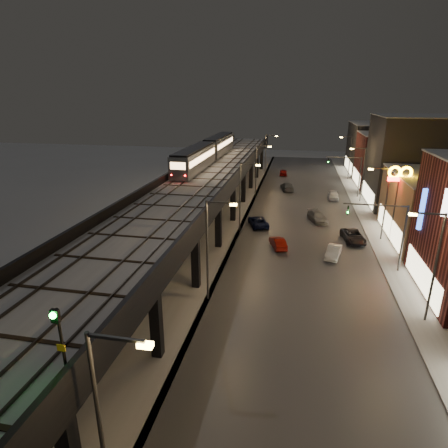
{
  "coord_description": "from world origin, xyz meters",
  "views": [
    {
      "loc": [
        6.31,
        -15.17,
        16.99
      ],
      "look_at": [
        -0.44,
        18.97,
        5.0
      ],
      "focal_mm": 30.0,
      "sensor_mm": 36.0,
      "label": 1
    }
  ],
  "objects_px": {
    "rail_signal": "(58,329)",
    "car_mid_silver": "(258,222)",
    "car_near_white": "(278,243)",
    "car_mid_dark": "(287,187)",
    "car_onc_white": "(317,217)",
    "car_onc_silver": "(333,252)",
    "car_onc_red": "(333,195)",
    "car_onc_dark": "(353,237)",
    "car_far_white": "(283,173)",
    "subway_train": "(208,151)"
  },
  "relations": [
    {
      "from": "rail_signal",
      "to": "car_onc_white",
      "type": "height_order",
      "value": "rail_signal"
    },
    {
      "from": "rail_signal",
      "to": "car_mid_dark",
      "type": "xyz_separation_m",
      "value": [
        6.71,
        59.33,
        -8.02
      ]
    },
    {
      "from": "car_near_white",
      "to": "car_mid_dark",
      "type": "height_order",
      "value": "car_mid_dark"
    },
    {
      "from": "car_mid_dark",
      "to": "car_onc_silver",
      "type": "bearing_deg",
      "value": 90.87
    },
    {
      "from": "car_far_white",
      "to": "car_onc_dark",
      "type": "distance_m",
      "value": 40.15
    },
    {
      "from": "rail_signal",
      "to": "car_onc_dark",
      "type": "relative_size",
      "value": 0.6
    },
    {
      "from": "car_onc_dark",
      "to": "car_onc_silver",
      "type": "bearing_deg",
      "value": -125.36
    },
    {
      "from": "car_mid_silver",
      "to": "car_onc_dark",
      "type": "height_order",
      "value": "car_onc_dark"
    },
    {
      "from": "car_far_white",
      "to": "car_onc_red",
      "type": "xyz_separation_m",
      "value": [
        9.39,
        -18.9,
        0.04
      ]
    },
    {
      "from": "car_mid_dark",
      "to": "car_onc_silver",
      "type": "height_order",
      "value": "car_mid_dark"
    },
    {
      "from": "car_onc_silver",
      "to": "car_far_white",
      "type": "bearing_deg",
      "value": 112.74
    },
    {
      "from": "car_onc_silver",
      "to": "car_onc_dark",
      "type": "distance_m",
      "value": 5.99
    },
    {
      "from": "car_mid_dark",
      "to": "car_onc_red",
      "type": "xyz_separation_m",
      "value": [
        8.06,
        -5.07,
        0.01
      ]
    },
    {
      "from": "car_near_white",
      "to": "car_mid_dark",
      "type": "relative_size",
      "value": 0.78
    },
    {
      "from": "car_near_white",
      "to": "car_mid_silver",
      "type": "distance_m",
      "value": 7.91
    },
    {
      "from": "car_onc_dark",
      "to": "car_onc_white",
      "type": "height_order",
      "value": "car_onc_dark"
    },
    {
      "from": "car_mid_silver",
      "to": "car_onc_white",
      "type": "relative_size",
      "value": 1.02
    },
    {
      "from": "car_mid_silver",
      "to": "car_onc_red",
      "type": "distance_m",
      "value": 19.84
    },
    {
      "from": "car_mid_dark",
      "to": "car_onc_dark",
      "type": "height_order",
      "value": "car_mid_dark"
    },
    {
      "from": "car_far_white",
      "to": "car_onc_silver",
      "type": "height_order",
      "value": "car_far_white"
    },
    {
      "from": "subway_train",
      "to": "car_mid_silver",
      "type": "relative_size",
      "value": 7.11
    },
    {
      "from": "subway_train",
      "to": "car_onc_silver",
      "type": "xyz_separation_m",
      "value": [
        19.29,
        -21.95,
        -7.59
      ]
    },
    {
      "from": "subway_train",
      "to": "car_onc_dark",
      "type": "relative_size",
      "value": 6.75
    },
    {
      "from": "car_far_white",
      "to": "car_onc_white",
      "type": "relative_size",
      "value": 0.87
    },
    {
      "from": "rail_signal",
      "to": "car_onc_silver",
      "type": "relative_size",
      "value": 0.76
    },
    {
      "from": "car_near_white",
      "to": "car_onc_red",
      "type": "bearing_deg",
      "value": -127.07
    },
    {
      "from": "car_mid_silver",
      "to": "car_onc_silver",
      "type": "xyz_separation_m",
      "value": [
        9.29,
        -8.84,
        -0.01
      ]
    },
    {
      "from": "car_near_white",
      "to": "rail_signal",
      "type": "bearing_deg",
      "value": 59.29
    },
    {
      "from": "rail_signal",
      "to": "car_onc_dark",
      "type": "height_order",
      "value": "rail_signal"
    },
    {
      "from": "car_near_white",
      "to": "car_onc_red",
      "type": "height_order",
      "value": "car_onc_red"
    },
    {
      "from": "rail_signal",
      "to": "car_onc_dark",
      "type": "distance_m",
      "value": 38.57
    },
    {
      "from": "subway_train",
      "to": "car_onc_white",
      "type": "relative_size",
      "value": 7.27
    },
    {
      "from": "car_mid_silver",
      "to": "car_onc_white",
      "type": "xyz_separation_m",
      "value": [
        8.03,
        3.57,
        0.01
      ]
    },
    {
      "from": "car_far_white",
      "to": "car_onc_white",
      "type": "xyz_separation_m",
      "value": [
        6.24,
        -31.73,
        -0.01
      ]
    },
    {
      "from": "car_far_white",
      "to": "car_onc_red",
      "type": "bearing_deg",
      "value": 114.1
    },
    {
      "from": "car_onc_silver",
      "to": "car_onc_dark",
      "type": "height_order",
      "value": "car_onc_dark"
    },
    {
      "from": "subway_train",
      "to": "car_onc_white",
      "type": "bearing_deg",
      "value": -27.86
    },
    {
      "from": "car_mid_silver",
      "to": "car_onc_silver",
      "type": "bearing_deg",
      "value": 116.99
    },
    {
      "from": "car_mid_silver",
      "to": "car_mid_dark",
      "type": "xyz_separation_m",
      "value": [
        3.11,
        21.47,
        0.05
      ]
    },
    {
      "from": "subway_train",
      "to": "car_onc_red",
      "type": "relative_size",
      "value": 7.93
    },
    {
      "from": "car_onc_silver",
      "to": "car_onc_dark",
      "type": "xyz_separation_m",
      "value": [
        2.74,
        5.32,
        0.05
      ]
    },
    {
      "from": "rail_signal",
      "to": "car_onc_white",
      "type": "distance_m",
      "value": 43.78
    },
    {
      "from": "rail_signal",
      "to": "car_mid_silver",
      "type": "bearing_deg",
      "value": 84.56
    },
    {
      "from": "car_near_white",
      "to": "car_onc_red",
      "type": "relative_size",
      "value": 0.9
    },
    {
      "from": "car_onc_silver",
      "to": "car_onc_red",
      "type": "height_order",
      "value": "car_onc_red"
    },
    {
      "from": "car_onc_red",
      "to": "car_mid_silver",
      "type": "bearing_deg",
      "value": -123.03
    },
    {
      "from": "car_mid_dark",
      "to": "car_onc_white",
      "type": "distance_m",
      "value": 18.56
    },
    {
      "from": "car_far_white",
      "to": "car_onc_silver",
      "type": "bearing_deg",
      "value": 97.33
    },
    {
      "from": "car_onc_white",
      "to": "car_onc_red",
      "type": "relative_size",
      "value": 1.09
    },
    {
      "from": "car_mid_silver",
      "to": "car_onc_silver",
      "type": "distance_m",
      "value": 12.83
    }
  ]
}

